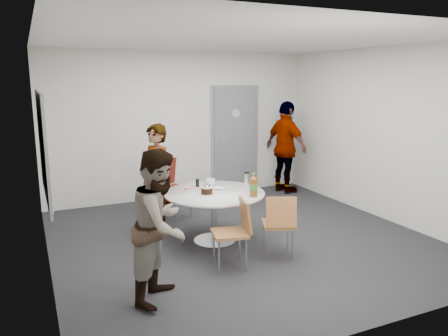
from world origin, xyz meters
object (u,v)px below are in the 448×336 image
whiteboard (43,146)px  chair_far (170,182)px  table (216,199)px  chair_near_right (279,220)px  person_main (156,179)px  person_left (161,225)px  person_right (286,147)px  door (235,140)px  chair_near_left (237,226)px

whiteboard → chair_far: whiteboard is taller
table → whiteboard: bearing=176.0°
whiteboard → table: size_ratio=1.40×
chair_near_right → person_main: 1.93m
chair_far → person_main: (-0.38, -0.58, 0.21)m
person_main → table: bearing=24.7°
person_left → person_right: bearing=-9.2°
door → chair_near_right: size_ratio=2.60×
table → person_main: (-0.63, 0.71, 0.18)m
chair_far → person_left: size_ratio=0.62×
chair_far → door: bearing=-170.9°
person_main → whiteboard: bearing=-86.1°
chair_near_left → person_main: (-0.52, 1.56, 0.29)m
table → person_left: bearing=-133.2°
chair_near_left → door: bearing=-12.7°
person_main → chair_near_left: bearing=1.4°
whiteboard → chair_near_right: size_ratio=2.33×
table → person_main: 0.97m
table → person_right: size_ratio=0.76×
table → chair_far: bearing=100.9°
table → chair_near_right: bearing=-60.0°
chair_near_right → person_main: bearing=147.2°
whiteboard → person_main: (1.48, 0.56, -0.66)m
whiteboard → chair_near_left: size_ratio=2.29×
whiteboard → table: bearing=-4.0°
whiteboard → person_main: size_ratio=1.20×
door → chair_near_left: (-1.56, -3.29, -0.52)m
door → whiteboard: (-3.56, -2.28, 0.42)m
table → chair_near_right: 0.98m
door → whiteboard: door is taller
door → table: 2.86m
table → person_right: (2.30, 1.90, 0.28)m
door → person_right: bearing=-32.0°
chair_far → person_left: person_left is taller
chair_far → person_right: size_ratio=0.53×
whiteboard → person_left: bearing=-54.0°
whiteboard → chair_far: size_ratio=2.00×
person_main → person_left: 1.97m
chair_near_left → person_right: person_right is taller
whiteboard → chair_near_left: 2.43m
chair_near_left → person_right: 3.68m
chair_far → person_right: bearing=168.7°
whiteboard → person_left: whiteboard is taller
door → person_right: (0.85, -0.53, -0.13)m
chair_near_right → whiteboard: bearing=-179.3°
table → chair_near_right: size_ratio=1.66×
chair_near_left → person_main: bearing=31.1°
person_left → chair_near_right: bearing=-38.7°
door → chair_far: 2.09m
door → chair_near_right: 3.45m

